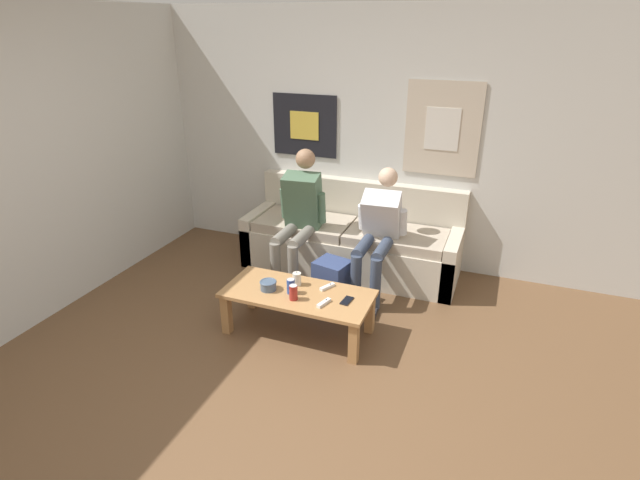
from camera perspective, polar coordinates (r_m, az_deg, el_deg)
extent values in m
plane|color=brown|center=(3.54, -7.31, -18.81)|extent=(18.00, 18.00, 0.00)
cube|color=silver|center=(5.17, 5.91, 11.24)|extent=(10.00, 0.05, 2.55)
cube|color=black|center=(5.35, -1.78, 12.94)|extent=(0.71, 0.01, 0.64)
cube|color=gold|center=(5.34, -1.81, 12.93)|extent=(0.32, 0.01, 0.29)
cube|color=beige|center=(4.96, 13.81, 12.20)|extent=(0.71, 0.01, 0.89)
cube|color=silver|center=(4.96, 13.80, 12.19)|extent=(0.32, 0.01, 0.40)
cube|color=beige|center=(5.35, 4.59, 2.30)|extent=(2.18, 0.13, 0.87)
cube|color=beige|center=(5.11, 3.27, -1.53)|extent=(2.18, 0.62, 0.41)
cube|color=beige|center=(5.46, -7.03, 0.72)|extent=(0.12, 0.62, 0.53)
cube|color=beige|center=(4.90, 14.81, -2.72)|extent=(0.12, 0.62, 0.53)
cube|color=#B2A38E|center=(5.16, -1.78, 1.86)|extent=(0.95, 0.58, 0.10)
cube|color=#B2A38E|center=(4.89, 8.74, 0.30)|extent=(0.95, 0.58, 0.10)
cube|color=#B27F4C|center=(4.06, -2.55, -6.16)|extent=(1.21, 0.55, 0.03)
cube|color=#B27F4C|center=(4.54, -7.79, -5.64)|extent=(0.07, 0.07, 0.35)
cube|color=#B27F4C|center=(4.18, 5.72, -8.35)|extent=(0.07, 0.07, 0.35)
cube|color=#B27F4C|center=(4.22, -10.63, -8.31)|extent=(0.07, 0.07, 0.35)
cube|color=#B27F4C|center=(3.83, 3.88, -11.62)|extent=(0.07, 0.07, 0.35)
cylinder|color=gray|center=(4.77, -4.13, 0.55)|extent=(0.11, 0.41, 0.11)
cylinder|color=gray|center=(4.71, -5.09, -3.07)|extent=(0.10, 0.10, 0.48)
cube|color=#232328|center=(4.77, -5.36, -6.02)|extent=(0.11, 0.25, 0.05)
cylinder|color=gray|center=(4.70, -2.14, 0.24)|extent=(0.11, 0.41, 0.11)
cylinder|color=gray|center=(4.64, -3.09, -3.44)|extent=(0.10, 0.10, 0.48)
cube|color=#232328|center=(4.70, -3.37, -6.44)|extent=(0.11, 0.25, 0.05)
cube|color=#4C6B51|center=(4.86, -1.98, 4.44)|extent=(0.37, 0.35, 0.58)
sphere|color=#9E7556|center=(4.81, -1.67, 9.26)|extent=(0.19, 0.19, 0.19)
cylinder|color=#4C6B51|center=(4.95, -4.04, 4.23)|extent=(0.08, 0.11, 0.31)
cylinder|color=#4C6B51|center=(4.80, 0.17, 3.68)|extent=(0.08, 0.11, 0.31)
cylinder|color=#384256|center=(4.52, 4.93, -0.82)|extent=(0.11, 0.39, 0.11)
cylinder|color=#384256|center=(4.47, 4.10, -4.61)|extent=(0.10, 0.10, 0.48)
cube|color=#232328|center=(4.53, 3.75, -7.70)|extent=(0.11, 0.25, 0.05)
cylinder|color=#384256|center=(4.48, 7.13, -1.16)|extent=(0.11, 0.39, 0.11)
cylinder|color=#384256|center=(4.42, 6.33, -4.99)|extent=(0.10, 0.10, 0.48)
cube|color=#232328|center=(4.49, 5.95, -8.11)|extent=(0.11, 0.25, 0.05)
cube|color=silver|center=(4.68, 7.11, 2.77)|extent=(0.37, 0.42, 0.52)
sphere|color=beige|center=(4.72, 7.79, 7.13)|extent=(0.18, 0.18, 0.18)
cylinder|color=silver|center=(4.76, 4.88, 2.67)|extent=(0.08, 0.13, 0.27)
cylinder|color=silver|center=(4.68, 9.44, 2.02)|extent=(0.08, 0.13, 0.27)
cube|color=navy|center=(4.58, 1.39, -4.73)|extent=(0.34, 0.32, 0.40)
cube|color=navy|center=(4.54, 0.57, -6.32)|extent=(0.22, 0.13, 0.18)
cylinder|color=#475B75|center=(4.09, -5.93, -5.19)|extent=(0.13, 0.13, 0.07)
torus|color=#475B75|center=(4.07, -5.95, -4.79)|extent=(0.14, 0.14, 0.02)
cylinder|color=silver|center=(4.14, -2.66, -4.46)|extent=(0.07, 0.07, 0.11)
cylinder|color=black|center=(4.11, -2.67, -3.72)|extent=(0.00, 0.00, 0.01)
cylinder|color=#28479E|center=(4.01, -3.35, -5.30)|extent=(0.07, 0.07, 0.12)
cylinder|color=silver|center=(3.98, -3.37, -4.52)|extent=(0.06, 0.06, 0.00)
cylinder|color=maroon|center=(3.93, -3.06, -6.02)|extent=(0.07, 0.07, 0.12)
cylinder|color=silver|center=(3.89, -3.08, -5.23)|extent=(0.06, 0.06, 0.00)
cube|color=white|center=(3.88, 0.44, -7.20)|extent=(0.07, 0.15, 0.02)
cylinder|color=#333842|center=(3.90, 0.73, -6.83)|extent=(0.01, 0.01, 0.00)
cube|color=white|center=(4.10, 0.85, -5.37)|extent=(0.10, 0.14, 0.02)
cylinder|color=#333842|center=(4.11, 1.18, -5.05)|extent=(0.01, 0.01, 0.00)
cube|color=black|center=(3.93, 3.09, -6.95)|extent=(0.08, 0.14, 0.01)
cube|color=black|center=(3.92, 3.09, -6.87)|extent=(0.07, 0.13, 0.00)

